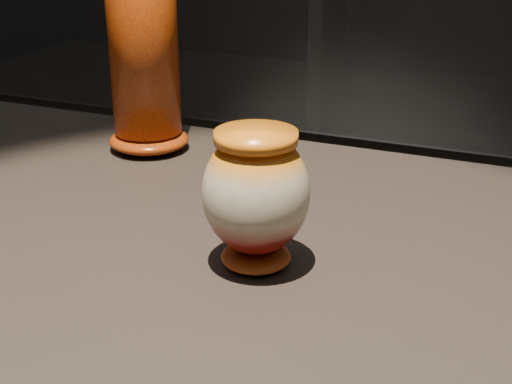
% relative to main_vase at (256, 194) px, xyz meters
% --- Properties ---
extents(main_vase, '(0.16, 0.16, 0.16)m').
position_rel_main_vase_xyz_m(main_vase, '(0.00, 0.00, 0.00)').
color(main_vase, '#6A0D09').
rests_on(main_vase, display_plinth).
extents(tall_vase, '(0.14, 0.14, 0.42)m').
position_rel_main_vase_xyz_m(tall_vase, '(-0.32, 0.31, 0.12)').
color(tall_vase, '#B8490C').
rests_on(tall_vase, display_plinth).
extents(back_shelf, '(2.00, 0.60, 0.90)m').
position_rel_main_vase_xyz_m(back_shelf, '(-0.10, 3.34, -0.35)').
color(back_shelf, black).
rests_on(back_shelf, ground).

